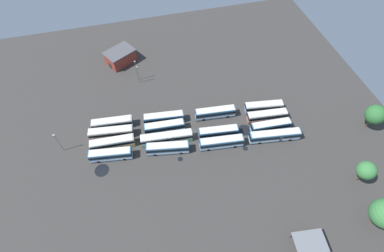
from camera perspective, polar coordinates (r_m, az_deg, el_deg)
ground_plane at (r=87.91m, az=0.04°, el=-1.42°), size 129.16×129.16×0.00m
bus_row0_slot0 at (r=94.72m, az=14.22°, el=3.74°), size 12.29×4.22×3.62m
bus_row0_slot1 at (r=92.58m, az=14.83°, el=1.98°), size 12.65×3.76×3.62m
bus_row0_slot2 at (r=90.38m, az=15.53°, el=-0.02°), size 12.43×3.28×3.62m
bus_row0_slot3 at (r=88.60m, az=16.33°, el=-1.88°), size 15.56×4.60×3.62m
bus_row1_slot0 at (r=90.61m, az=4.69°, el=2.68°), size 12.97×3.71×3.62m
bus_row1_slot2 at (r=86.12m, az=5.30°, el=-1.25°), size 12.14×3.90×3.62m
bus_row1_slot3 at (r=84.15m, az=5.93°, el=-3.31°), size 13.18×3.93×3.62m
bus_row2_slot0 at (r=89.42m, az=-5.69°, el=1.61°), size 12.73×3.91×3.62m
bus_row2_slot1 at (r=87.28m, az=-5.55°, el=-0.21°), size 12.35×3.38×3.62m
bus_row2_slot2 at (r=84.96m, az=-5.10°, el=-2.36°), size 15.53×3.93×3.62m
bus_row2_slot3 at (r=82.96m, az=-4.92°, el=-4.45°), size 12.60×4.64×3.62m
bus_row3_slot0 at (r=91.15m, az=-15.71°, el=0.54°), size 12.51×3.63×3.62m
bus_row3_slot1 at (r=89.08m, az=-15.95°, el=-1.30°), size 13.33×4.15×3.62m
bus_row3_slot2 at (r=86.81m, az=-15.69°, el=-3.32°), size 12.92×3.20×3.62m
bus_row3_slot3 at (r=84.81m, az=-16.05°, el=-5.55°), size 12.25×4.16×3.62m
depot_building at (r=111.55m, az=-14.22°, el=13.38°), size 12.61×11.52×5.00m
maintenance_shelter at (r=76.18m, az=22.67°, el=-20.75°), size 8.02×6.15×3.47m
lamp_post_by_building at (r=89.33m, az=-25.29°, el=-2.94°), size 0.56×0.28×7.99m
lamp_post_mid_lot at (r=100.86m, az=-10.78°, el=10.25°), size 0.56×0.28×7.38m
lamp_post_near_entrance at (r=101.64m, az=-11.13°, el=11.03°), size 0.56×0.28×8.51m
tree_south_edge at (r=100.83m, az=32.97°, el=1.95°), size 5.94×5.94×8.99m
tree_north_edge at (r=87.81m, az=31.67°, el=-7.60°), size 4.99×4.99×8.10m
puddle_between_rows at (r=90.05m, az=10.48°, el=-0.81°), size 4.21×4.21×0.01m
puddle_front_lane at (r=83.05m, az=-2.37°, el=-6.67°), size 1.50×1.50×0.01m
puddle_centre_drain at (r=86.32m, az=10.68°, el=-4.46°), size 1.59×1.59×0.01m
puddle_back_corner at (r=93.56m, az=15.88°, el=0.44°), size 1.91×1.91×0.01m
puddle_near_shelter at (r=85.19m, az=-17.67°, el=-8.49°), size 4.11×4.11×0.01m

